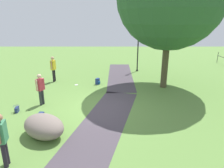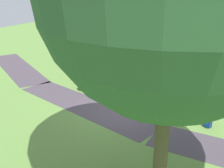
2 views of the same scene
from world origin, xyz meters
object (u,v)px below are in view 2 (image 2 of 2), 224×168
(backpack_by_boulder, at_px, (116,86))
(frisbee_on_grass, at_px, (208,112))
(handbag_on_grass, at_px, (142,81))
(lawn_boulder, at_px, (94,82))
(man_near_boulder, at_px, (76,65))
(woman_with_handbag, at_px, (151,75))
(spare_backpack_on_lawn, at_px, (208,123))

(backpack_by_boulder, relative_size, frisbee_on_grass, 1.77)
(handbag_on_grass, bearing_deg, lawn_boulder, 44.02)
(man_near_boulder, height_order, handbag_on_grass, man_near_boulder)
(lawn_boulder, xyz_separation_m, woman_with_handbag, (-2.88, -1.06, 0.52))
(backpack_by_boulder, distance_m, spare_backpack_on_lawn, 5.58)
(handbag_on_grass, relative_size, backpack_by_boulder, 0.83)
(lawn_boulder, distance_m, spare_backpack_on_lawn, 6.48)
(backpack_by_boulder, bearing_deg, spare_backpack_on_lawn, 158.44)
(woman_with_handbag, xyz_separation_m, spare_backpack_on_lawn, (-3.40, 2.60, -0.73))
(backpack_by_boulder, distance_m, frisbee_on_grass, 5.03)
(man_near_boulder, distance_m, backpack_by_boulder, 2.78)
(frisbee_on_grass, bearing_deg, backpack_by_boulder, -7.31)
(spare_backpack_on_lawn, bearing_deg, lawn_boulder, -13.77)
(lawn_boulder, height_order, woman_with_handbag, woman_with_handbag)
(spare_backpack_on_lawn, bearing_deg, frisbee_on_grass, -81.73)
(lawn_boulder, height_order, spare_backpack_on_lawn, lawn_boulder)
(lawn_boulder, distance_m, frisbee_on_grass, 6.10)
(lawn_boulder, xyz_separation_m, spare_backpack_on_lawn, (-6.29, 1.54, -0.21))
(woman_with_handbag, xyz_separation_m, man_near_boulder, (4.45, 0.45, 0.05))
(woman_with_handbag, height_order, frisbee_on_grass, woman_with_handbag)
(handbag_on_grass, bearing_deg, frisbee_on_grass, 152.77)
(handbag_on_grass, height_order, frisbee_on_grass, handbag_on_grass)
(handbag_on_grass, bearing_deg, spare_backpack_on_lawn, 140.63)
(woman_with_handbag, height_order, spare_backpack_on_lawn, woman_with_handbag)
(man_near_boulder, height_order, frisbee_on_grass, man_near_boulder)
(backpack_by_boulder, height_order, spare_backpack_on_lawn, same)
(woman_with_handbag, bearing_deg, backpack_by_boulder, 17.12)
(lawn_boulder, bearing_deg, spare_backpack_on_lawn, 166.23)
(backpack_by_boulder, bearing_deg, man_near_boulder, -2.13)
(lawn_boulder, bearing_deg, backpack_by_boulder, -155.23)
(handbag_on_grass, xyz_separation_m, spare_backpack_on_lawn, (-4.26, 3.50, 0.05))
(man_near_boulder, relative_size, frisbee_on_grass, 7.41)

